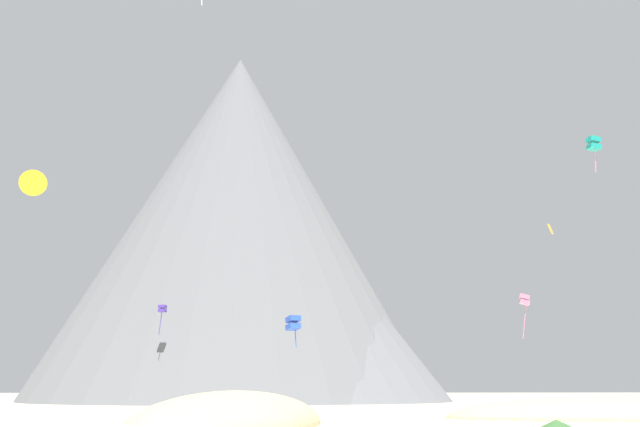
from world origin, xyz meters
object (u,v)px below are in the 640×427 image
object	(u,v)px
kite_teal_mid	(594,144)
kite_blue_low	(293,323)
kite_indigo_low	(162,309)
kite_pink_low	(524,300)
kite_gold_mid	(550,229)
kite_yellow_mid	(33,183)
bush_near_right	(505,411)
bush_scatter_east	(557,426)
rock_massif	(251,242)

from	to	relation	value
kite_teal_mid	kite_blue_low	distance (m)	31.71
kite_blue_low	kite_teal_mid	bearing A→B (deg)	-66.16
kite_teal_mid	kite_blue_low	bearing A→B (deg)	43.36
kite_indigo_low	kite_pink_low	xyz separation A→B (m)	(36.37, -12.93, -0.22)
kite_gold_mid	kite_yellow_mid	world-z (taller)	kite_yellow_mid
bush_near_right	kite_indigo_low	xyz separation A→B (m)	(-27.77, 33.03, 9.87)
kite_teal_mid	kite_pink_low	xyz separation A→B (m)	(-0.08, 17.83, -9.90)
kite_blue_low	bush_scatter_east	bearing A→B (deg)	-98.79
kite_gold_mid	kite_yellow_mid	size ratio (longest dim) A/B	0.46
bush_scatter_east	kite_indigo_low	distance (m)	55.91
kite_gold_mid	kite_indigo_low	size ratio (longest dim) A/B	0.34
kite_blue_low	kite_gold_mid	xyz separation A→B (m)	(26.81, 2.87, 10.12)
kite_gold_mid	kite_pink_low	xyz separation A→B (m)	(-4.60, -4.09, -7.92)
rock_massif	kite_gold_mid	distance (m)	47.07
kite_blue_low	kite_yellow_mid	distance (m)	26.80
bush_near_right	kite_pink_low	size ratio (longest dim) A/B	0.60
rock_massif	bush_near_right	bearing A→B (deg)	-71.95
kite_teal_mid	kite_gold_mid	xyz separation A→B (m)	(4.53, 21.92, -1.97)
kite_teal_mid	kite_indigo_low	size ratio (longest dim) A/B	0.86
kite_gold_mid	kite_indigo_low	xyz separation A→B (m)	(-40.97, 8.84, -7.71)
kite_teal_mid	kite_yellow_mid	world-z (taller)	kite_yellow_mid
bush_scatter_east	kite_teal_mid	distance (m)	28.91
bush_near_right	kite_gold_mid	bearing A→B (deg)	61.37
kite_teal_mid	kite_gold_mid	bearing A→B (deg)	-17.77
bush_near_right	kite_pink_low	xyz separation A→B (m)	(8.60, 20.10, 9.65)
rock_massif	kite_teal_mid	size ratio (longest dim) A/B	25.03
kite_indigo_low	kite_blue_low	bearing A→B (deg)	-25.36
bush_near_right	kite_yellow_mid	distance (m)	43.63
kite_indigo_low	kite_pink_low	bearing A→B (deg)	-5.37
kite_teal_mid	kite_yellow_mid	bearing A→B (deg)	69.31
bush_scatter_east	kite_gold_mid	world-z (taller)	kite_gold_mid
bush_near_right	kite_pink_low	bearing A→B (deg)	66.83
kite_yellow_mid	kite_pink_low	bearing A→B (deg)	166.71
bush_scatter_east	kite_teal_mid	world-z (taller)	kite_teal_mid
kite_indigo_low	bush_near_right	bearing A→B (deg)	-35.75
kite_blue_low	kite_indigo_low	world-z (taller)	kite_indigo_low
bush_scatter_east	kite_blue_low	size ratio (longest dim) A/B	0.78
bush_near_right	bush_scatter_east	distance (m)	15.93
bush_near_right	kite_indigo_low	distance (m)	44.27
bush_near_right	kite_indigo_low	bearing A→B (deg)	130.05
kite_yellow_mid	kite_teal_mid	bearing A→B (deg)	144.56
rock_massif	kite_gold_mid	bearing A→B (deg)	-46.60
bush_near_right	kite_gold_mid	distance (m)	32.69
rock_massif	kite_pink_low	bearing A→B (deg)	-54.12
kite_blue_low	kite_gold_mid	size ratio (longest dim) A/B	2.74
kite_teal_mid	rock_massif	bearing A→B (deg)	20.20
bush_scatter_east	kite_blue_low	bearing A→B (deg)	106.84
rock_massif	kite_pink_low	world-z (taller)	rock_massif
kite_yellow_mid	kite_indigo_low	bearing A→B (deg)	-136.09
kite_indigo_low	kite_yellow_mid	world-z (taller)	kite_yellow_mid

